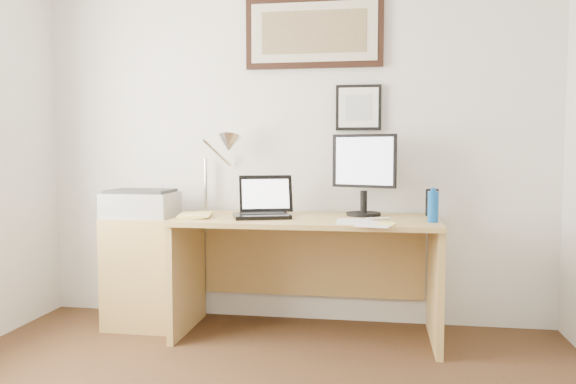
% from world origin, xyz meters
% --- Properties ---
extents(wall_back, '(3.50, 0.02, 2.50)m').
position_xyz_m(wall_back, '(0.00, 2.00, 1.25)').
color(wall_back, silver).
rests_on(wall_back, ground).
extents(side_cabinet, '(0.50, 0.40, 0.73)m').
position_xyz_m(side_cabinet, '(-0.92, 1.68, 0.36)').
color(side_cabinet, '#AD8948').
rests_on(side_cabinet, floor).
extents(water_bottle, '(0.06, 0.06, 0.18)m').
position_xyz_m(water_bottle, '(0.90, 1.52, 0.84)').
color(water_bottle, '#0C4A9E').
rests_on(water_bottle, desk).
extents(bottle_cap, '(0.03, 0.03, 0.02)m').
position_xyz_m(bottle_cap, '(0.90, 1.52, 0.94)').
color(bottle_cap, '#0C4A9E').
rests_on(bottle_cap, water_bottle).
extents(speaker, '(0.09, 0.08, 0.17)m').
position_xyz_m(speaker, '(0.93, 1.87, 0.83)').
color(speaker, black).
rests_on(speaker, desk).
extents(paper_sheet_a, '(0.22, 0.31, 0.00)m').
position_xyz_m(paper_sheet_a, '(0.45, 1.48, 0.75)').
color(paper_sheet_a, white).
rests_on(paper_sheet_a, desk).
extents(paper_sheet_b, '(0.24, 0.30, 0.00)m').
position_xyz_m(paper_sheet_b, '(0.57, 1.35, 0.75)').
color(paper_sheet_b, white).
rests_on(paper_sheet_b, desk).
extents(sticky_pad, '(0.11, 0.11, 0.01)m').
position_xyz_m(sticky_pad, '(0.64, 1.35, 0.76)').
color(sticky_pad, '#F3EC73').
rests_on(sticky_pad, desk).
extents(marker_pen, '(0.14, 0.06, 0.02)m').
position_xyz_m(marker_pen, '(0.59, 1.59, 0.76)').
color(marker_pen, silver).
rests_on(marker_pen, desk).
extents(book, '(0.25, 0.30, 0.02)m').
position_xyz_m(book, '(-0.64, 1.54, 0.76)').
color(book, '#E8D56D').
rests_on(book, desk).
extents(desk, '(1.60, 0.70, 0.75)m').
position_xyz_m(desk, '(0.15, 1.72, 0.51)').
color(desk, '#AD8948').
rests_on(desk, floor).
extents(laptop, '(0.40, 0.39, 0.26)m').
position_xyz_m(laptop, '(-0.12, 1.62, 0.81)').
color(laptop, black).
rests_on(laptop, desk).
extents(lcd_monitor, '(0.41, 0.22, 0.52)m').
position_xyz_m(lcd_monitor, '(0.49, 1.79, 1.04)').
color(lcd_monitor, black).
rests_on(lcd_monitor, desk).
extents(printer, '(0.44, 0.34, 0.18)m').
position_xyz_m(printer, '(-0.96, 1.67, 0.82)').
color(printer, '#A2A2A4').
rests_on(printer, side_cabinet).
extents(desk_lamp, '(0.29, 0.27, 0.53)m').
position_xyz_m(desk_lamp, '(-0.41, 1.81, 1.19)').
color(desk_lamp, silver).
rests_on(desk_lamp, desk).
extents(picture_large, '(0.92, 0.04, 0.47)m').
position_xyz_m(picture_large, '(0.15, 1.97, 1.95)').
color(picture_large, black).
rests_on(picture_large, wall_back).
extents(picture_small, '(0.30, 0.03, 0.30)m').
position_xyz_m(picture_small, '(0.45, 1.97, 1.45)').
color(picture_small, black).
rests_on(picture_small, wall_back).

